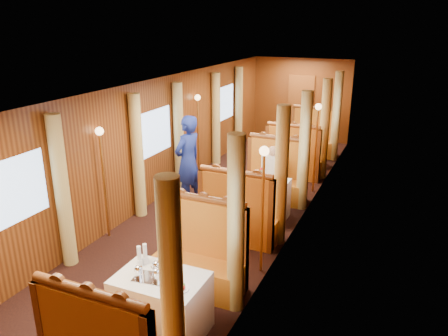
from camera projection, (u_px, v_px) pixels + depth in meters
The scene contains 46 objects.
floor at pixel (222, 211), 8.63m from camera, with size 3.00×12.00×0.01m, color black, non-canonical shape.
ceiling at pixel (222, 83), 7.82m from camera, with size 3.00×12.00×0.01m, color silver, non-canonical shape.
wall_far at pixel (301, 100), 13.43m from camera, with size 3.00×2.50×0.01m, color brown, non-canonical shape.
wall_left at pixel (154, 142), 8.79m from camera, with size 12.00×2.50×0.01m, color brown, non-canonical shape.
wall_right at pixel (300, 160), 7.66m from camera, with size 12.00×2.50×0.01m, color brown, non-canonical shape.
doorway_far at pixel (300, 108), 13.48m from camera, with size 0.80×0.04×2.00m, color brown.
table_near at pixel (162, 304), 5.19m from camera, with size 1.05×0.72×0.75m, color white.
banquette_near_aft at pixel (200, 260), 6.05m from camera, with size 1.30×0.55×1.34m.
table_mid at pixel (259, 199), 8.22m from camera, with size 1.05×0.72×0.75m, color white.
banquette_mid_fwd at pixel (239, 218), 7.33m from camera, with size 1.30×0.55×1.34m.
banquette_mid_aft at pixel (275, 180), 9.09m from camera, with size 1.30×0.55×1.34m.
table_far at pixel (304, 151), 11.26m from camera, with size 1.05×0.72×0.75m, color white.
banquette_far_fwd at pixel (293, 160), 10.36m from camera, with size 1.30×0.55×1.34m.
banquette_far_aft at pixel (313, 140), 12.12m from camera, with size 1.30×0.55×1.34m.
tea_tray at pixel (149, 278), 5.04m from camera, with size 0.34×0.26×0.01m, color silver.
teapot_left at pixel (139, 273), 5.03m from camera, with size 0.16×0.12×0.13m, color silver, non-canonical shape.
teapot_right at pixel (157, 276), 4.97m from camera, with size 0.16×0.12×0.13m, color silver, non-canonical shape.
teapot_back at pixel (157, 269), 5.10m from camera, with size 0.17×0.13×0.14m, color silver, non-canonical shape.
fruit_plate at pixel (180, 288), 4.83m from camera, with size 0.20×0.20×0.05m.
cup_inboard at pixel (139, 258), 5.27m from camera, with size 0.08×0.08×0.26m.
cup_outboard at pixel (145, 256), 5.32m from camera, with size 0.08×0.08×0.26m.
rose_vase_mid at pixel (262, 171), 8.06m from camera, with size 0.06×0.06×0.36m.
rose_vase_far at pixel (304, 130), 11.08m from camera, with size 0.06×0.06×0.36m.
window_left_near at pixel (10, 192), 5.69m from camera, with size 1.20×0.90×0.01m, color #8EADD6, non-canonical shape.
curtain_left_near_b at pixel (62, 193), 6.41m from camera, with size 0.22×0.22×2.35m, color tan.
window_right_near at pixel (217, 235), 4.56m from camera, with size 1.20×0.90×0.01m, color #8EADD6, non-canonical shape.
curtain_right_near_a at pixel (172, 296), 4.01m from camera, with size 0.22×0.22×2.35m, color tan.
curtain_right_near_b at pixel (236, 226), 5.37m from camera, with size 0.22×0.22×2.35m, color tan.
window_left_mid at pixel (155, 132), 8.72m from camera, with size 1.20×0.90×0.01m, color #8EADD6, non-canonical shape.
curtain_left_mid_a at pixel (138, 157), 8.10m from camera, with size 0.22×0.22×2.35m, color tan.
curtain_left_mid_b at pixel (179, 137), 9.45m from camera, with size 0.22×0.22×2.35m, color tan.
window_right_mid at pixel (300, 149), 7.60m from camera, with size 1.20×0.90×0.01m, color #8EADD6, non-canonical shape.
curtain_right_mid_a at pixel (281, 177), 7.05m from camera, with size 0.22×0.22×2.35m, color tan.
curtain_right_mid_b at pixel (304, 152), 8.40m from camera, with size 0.22×0.22×2.35m, color tan.
window_left_far at pixel (224, 103), 11.76m from camera, with size 1.20×0.90×0.01m, color #8EADD6, non-canonical shape.
curtain_left_far_a at pixel (216, 119), 11.13m from camera, with size 0.22×0.22×2.35m, color tan.
curtain_left_far_b at pixel (239, 108), 12.49m from camera, with size 0.22×0.22×2.35m, color tan.
window_right_far at pixel (336, 112), 10.63m from camera, with size 1.20×0.90×0.01m, color #8EADD6, non-canonical shape.
curtain_right_far_a at pixel (324, 130), 10.09m from camera, with size 0.22×0.22×2.35m, color tan.
curtain_right_far_b at pixel (336, 117), 11.44m from camera, with size 0.22×0.22×2.35m, color tan.
sconce_left_fore at pixel (102, 160), 7.20m from camera, with size 0.14×0.14×1.95m.
sconce_right_fore at pixel (263, 185), 6.13m from camera, with size 0.14×0.14×1.95m.
sconce_left_aft at pixel (198, 119), 10.23m from camera, with size 0.14×0.14×1.95m.
sconce_right_aft at pixel (317, 130), 9.17m from camera, with size 0.14×0.14×1.95m.
steward at pixel (188, 161), 8.65m from camera, with size 0.67×0.44×1.85m, color navy.
passenger at pixel (272, 169), 8.77m from camera, with size 0.40×0.44×0.76m.
Camera 1 is at (3.19, -7.22, 3.59)m, focal length 35.00 mm.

